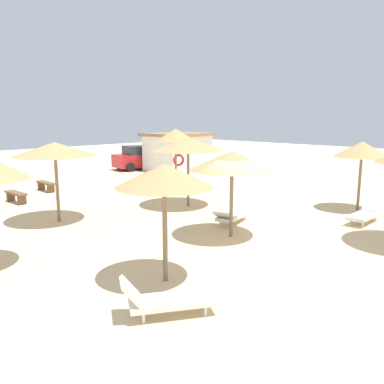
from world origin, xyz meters
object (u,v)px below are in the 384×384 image
Objects in this scene: parasol_3 at (362,150)px; parked_car at (141,158)px; parasol_2 at (232,161)px; parasol_4 at (55,149)px; lounger_1 at (166,299)px; parasol_1 at (164,176)px; beach_cabana at (178,152)px; parasol_0 at (176,136)px; bench_0 at (46,185)px; parasol_6 at (188,144)px; lounger_0 at (173,185)px; lounger_2 at (231,216)px; bench_1 at (16,195)px; lounger_3 at (365,214)px.

parked_car is at bearing 83.75° from parasol_3.
parasol_2 is 6.45m from parasol_4.
parasol_3 is 11.77m from lounger_1.
beach_cabana is at bearing 45.62° from parasol_1.
parasol_0 is 15.17m from lounger_1.
parasol_1 is 1.84× the size of bench_0.
parasol_6 reaches higher than lounger_1.
lounger_1 is at bearing -131.65° from parasol_1.
lounger_0 is at bearing 46.41° from lounger_1.
parasol_6 reaches higher than parasol_3.
parasol_4 is (-2.94, 5.73, 0.20)m from parasol_2.
bench_0 is at bearing 92.46° from parasol_2.
beach_cabana is (14.68, 15.11, 1.02)m from lounger_1.
parasol_0 is 8.92m from lounger_2.
parasol_1 is 0.65× the size of beach_cabana.
lounger_0 is at bearing 57.14° from parasol_6.
lounger_0 is (7.99, 8.31, -2.17)m from parasol_1.
bench_1 is (-9.34, 11.44, -2.14)m from parasol_3.
lounger_3 is at bearing -108.20° from beach_cabana.
lounger_2 is (-2.97, -6.24, -0.02)m from lounger_0.
parasol_1 is at bearing -163.76° from parasol_2.
lounger_0 is 7.93m from beach_cabana.
lounger_1 is 21.09m from beach_cabana.
parasol_2 reaches higher than lounger_0.
parked_car is at bearing 52.77° from lounger_1.
lounger_0 is 6.57m from bench_0.
parasol_2 is at bearing -141.60° from lounger_2.
parasol_0 reaches higher than bench_1.
parasol_0 is 1.12× the size of parasol_3.
parasol_0 reaches higher than parasol_3.
bench_1 is at bearing 87.26° from parasol_4.
lounger_1 is (-9.10, -9.56, -0.00)m from lounger_0.
parasol_4 is 1.54× the size of lounger_0.
bench_1 is at bearing -142.04° from bench_0.
lounger_2 is 9.92m from bench_1.
lounger_2 is at bearing -115.47° from lounger_0.
lounger_0 is at bearing 64.53° from lounger_2.
lounger_0 is 1.02× the size of lounger_3.
lounger_1 is 12.62m from bench_1.
lounger_1 is (-10.41, -10.76, -2.43)m from parasol_0.
lounger_3 is 0.44× the size of parked_car.
parasol_1 is 0.65× the size of parked_car.
parked_car is (6.21, 11.05, -1.82)m from parasol_6.
parked_car is at bearing 53.14° from parasol_1.
parasol_3 is at bearing -96.25° from parked_car.
parasol_2 is at bearing -123.19° from parasol_0.
lounger_0 is 1.25× the size of bench_1.
parasol_2 is 1.83× the size of bench_0.
parasol_1 is 5.85m from lounger_2.
lounger_1 is 0.45× the size of beach_cabana.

